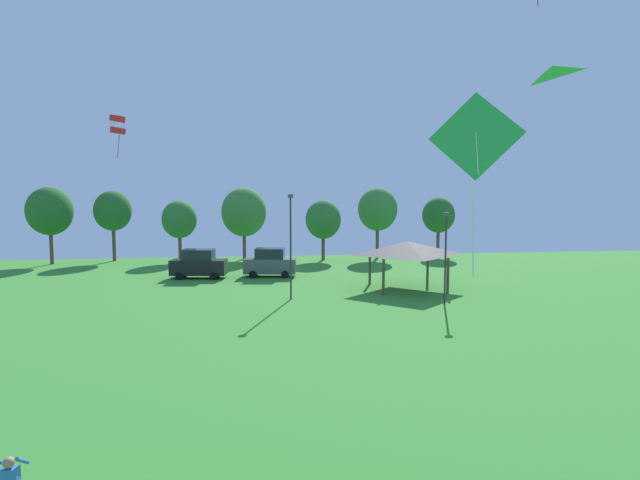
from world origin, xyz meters
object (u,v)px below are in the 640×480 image
(treeline_tree_2, at_px, (179,220))
(treeline_tree_3, at_px, (244,212))
(kite_flying_1, at_px, (586,91))
(light_post_1, at_px, (446,253))
(kite_flying_6, at_px, (118,125))
(parked_car_second_from_left, at_px, (270,263))
(treeline_tree_1, at_px, (113,211))
(treeline_tree_4, at_px, (323,220))
(parked_car_leftmost, at_px, (199,264))
(kite_flying_0, at_px, (476,141))
(treeline_tree_5, at_px, (378,209))
(treeline_tree_0, at_px, (50,211))
(light_post_0, at_px, (291,241))
(treeline_tree_6, at_px, (438,215))
(park_pavilion, at_px, (407,248))

(treeline_tree_2, height_order, treeline_tree_3, treeline_tree_3)
(kite_flying_1, distance_m, light_post_1, 13.79)
(kite_flying_6, height_order, treeline_tree_3, kite_flying_6)
(parked_car_second_from_left, xyz_separation_m, treeline_tree_2, (-9.26, 11.14, 3.25))
(treeline_tree_1, height_order, treeline_tree_4, treeline_tree_1)
(parked_car_second_from_left, bearing_deg, parked_car_leftmost, -170.87)
(treeline_tree_3, bearing_deg, kite_flying_1, -67.40)
(kite_flying_0, height_order, light_post_1, kite_flying_0)
(parked_car_second_from_left, bearing_deg, light_post_1, -40.77)
(kite_flying_0, bearing_deg, treeline_tree_5, 80.78)
(parked_car_leftmost, xyz_separation_m, treeline_tree_0, (-15.91, 10.64, 4.20))
(kite_flying_6, height_order, treeline_tree_5, kite_flying_6)
(treeline_tree_2, xyz_separation_m, treeline_tree_3, (6.75, 1.09, 0.72))
(light_post_0, height_order, treeline_tree_0, treeline_tree_0)
(treeline_tree_4, bearing_deg, treeline_tree_2, 176.94)
(kite_flying_6, xyz_separation_m, treeline_tree_2, (0.51, 20.75, -7.05))
(light_post_0, bearing_deg, treeline_tree_6, 49.71)
(treeline_tree_1, xyz_separation_m, treeline_tree_3, (13.84, -0.19, -0.18))
(parked_car_second_from_left, xyz_separation_m, park_pavilion, (10.14, -6.87, 1.87))
(parked_car_leftmost, xyz_separation_m, light_post_0, (7.21, -9.56, 2.76))
(kite_flying_6, relative_size, light_post_1, 0.45)
(parked_car_leftmost, height_order, treeline_tree_1, treeline_tree_1)
(parked_car_second_from_left, bearing_deg, kite_flying_0, -69.92)
(treeline_tree_0, bearing_deg, light_post_0, -41.14)
(parked_car_second_from_left, relative_size, treeline_tree_5, 0.59)
(treeline_tree_4, bearing_deg, kite_flying_6, -128.37)
(kite_flying_0, distance_m, treeline_tree_2, 41.89)
(kite_flying_0, relative_size, treeline_tree_3, 0.76)
(kite_flying_0, relative_size, parked_car_second_from_left, 1.28)
(light_post_1, relative_size, treeline_tree_4, 0.92)
(kite_flying_1, bearing_deg, treeline_tree_5, 90.36)
(parked_car_second_from_left, xyz_separation_m, treeline_tree_4, (6.02, 10.32, 3.18))
(light_post_1, xyz_separation_m, treeline_tree_2, (-20.21, 23.63, 1.08))
(kite_flying_0, bearing_deg, treeline_tree_4, 89.86)
(treeline_tree_0, bearing_deg, treeline_tree_3, 5.01)
(treeline_tree_3, relative_size, treeline_tree_6, 1.16)
(kite_flying_0, height_order, treeline_tree_0, kite_flying_0)
(parked_car_second_from_left, distance_m, light_post_0, 10.13)
(treeline_tree_5, bearing_deg, light_post_1, -93.06)
(kite_flying_6, relative_size, treeline_tree_4, 0.41)
(light_post_0, distance_m, treeline_tree_4, 20.58)
(park_pavilion, distance_m, treeline_tree_4, 17.73)
(treeline_tree_5, distance_m, treeline_tree_6, 7.53)
(parked_car_second_from_left, xyz_separation_m, light_post_1, (10.95, -12.49, 2.17))
(light_post_1, bearing_deg, treeline_tree_4, 102.21)
(light_post_0, xyz_separation_m, treeline_tree_6, (18.47, 21.79, 0.75))
(park_pavilion, distance_m, light_post_0, 9.45)
(park_pavilion, bearing_deg, treeline_tree_6, 63.43)
(kite_flying_0, xyz_separation_m, treeline_tree_2, (-15.19, 38.80, -4.37))
(park_pavilion, bearing_deg, kite_flying_6, -172.15)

